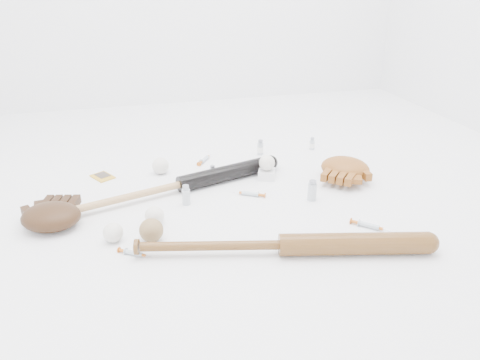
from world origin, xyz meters
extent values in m
plane|color=white|center=(0.00, 0.00, 0.00)|extent=(3.00, 3.00, 0.00)
cube|color=#BF8D23|center=(-0.50, 0.37, 0.00)|extent=(0.11, 0.12, 0.01)
cube|color=white|center=(0.18, 0.18, 0.02)|extent=(0.09, 0.09, 0.04)
sphere|color=silver|center=(0.18, 0.18, 0.07)|extent=(0.07, 0.07, 0.07)
sphere|color=silver|center=(-0.46, -0.17, 0.03)|extent=(0.07, 0.07, 0.07)
sphere|color=silver|center=(-0.25, 0.35, 0.04)|extent=(0.07, 0.07, 0.07)
sphere|color=silver|center=(-0.32, -0.10, 0.03)|extent=(0.07, 0.07, 0.07)
sphere|color=olive|center=(-0.34, -0.20, 0.04)|extent=(0.08, 0.08, 0.08)
cylinder|color=#B1BAC2|center=(0.24, 0.45, 0.04)|extent=(0.03, 0.03, 0.07)
cylinder|color=#B1BAC2|center=(0.51, 0.45, 0.03)|extent=(0.02, 0.02, 0.06)
cylinder|color=#B1BAC2|center=(-0.04, 0.22, 0.03)|extent=(0.03, 0.03, 0.07)
cylinder|color=#B1BAC2|center=(0.29, -0.06, 0.04)|extent=(0.03, 0.03, 0.08)
cylinder|color=#B1BAC2|center=(-0.19, 0.03, 0.04)|extent=(0.03, 0.03, 0.08)
camera|label=1|loc=(-0.40, -1.56, 0.83)|focal=35.00mm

